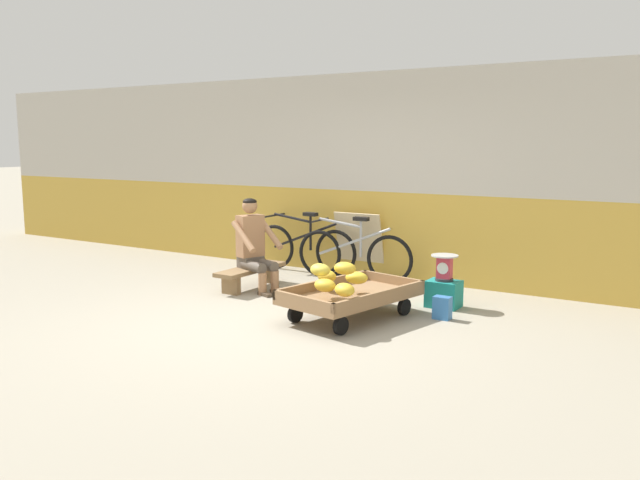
# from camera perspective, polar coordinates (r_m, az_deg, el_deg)

# --- Properties ---
(ground_plane) EXTENTS (80.00, 80.00, 0.00)m
(ground_plane) POSITION_cam_1_polar(r_m,az_deg,el_deg) (6.76, -4.85, -7.26)
(ground_plane) COLOR gray
(back_wall) EXTENTS (16.00, 0.30, 2.75)m
(back_wall) POSITION_cam_1_polar(r_m,az_deg,el_deg) (8.95, 6.08, 5.55)
(back_wall) COLOR gold
(back_wall) RESTS_ON ground
(banana_cart) EXTENTS (1.12, 1.58, 0.36)m
(banana_cart) POSITION_cam_1_polar(r_m,az_deg,el_deg) (6.87, 2.71, -4.91)
(banana_cart) COLOR #8E6B47
(banana_cart) RESTS_ON ground
(banana_pile) EXTENTS (0.78, 0.80, 0.26)m
(banana_pile) POSITION_cam_1_polar(r_m,az_deg,el_deg) (6.68, 1.43, -3.29)
(banana_pile) COLOR gold
(banana_pile) RESTS_ON banana_cart
(low_bench) EXTENTS (0.31, 1.10, 0.27)m
(low_bench) POSITION_cam_1_polar(r_m,az_deg,el_deg) (8.32, -6.03, -2.84)
(low_bench) COLOR olive
(low_bench) RESTS_ON ground
(vendor_seated) EXTENTS (0.73, 0.61, 1.14)m
(vendor_seated) POSITION_cam_1_polar(r_m,az_deg,el_deg) (8.19, -5.74, -0.41)
(vendor_seated) COLOR #9E704C
(vendor_seated) RESTS_ON ground
(plastic_crate) EXTENTS (0.36, 0.28, 0.30)m
(plastic_crate) POSITION_cam_1_polar(r_m,az_deg,el_deg) (7.49, 10.69, -4.62)
(plastic_crate) COLOR #19847F
(plastic_crate) RESTS_ON ground
(weighing_scale) EXTENTS (0.30, 0.30, 0.29)m
(weighing_scale) POSITION_cam_1_polar(r_m,az_deg,el_deg) (7.42, 10.76, -2.35)
(weighing_scale) COLOR #28282D
(weighing_scale) RESTS_ON plastic_crate
(bicycle_near_left) EXTENTS (1.66, 0.48, 0.86)m
(bicycle_near_left) POSITION_cam_1_polar(r_m,az_deg,el_deg) (9.29, -1.37, -0.64)
(bicycle_near_left) COLOR black
(bicycle_near_left) RESTS_ON ground
(bicycle_far_left) EXTENTS (1.66, 0.48, 0.86)m
(bicycle_far_left) POSITION_cam_1_polar(r_m,az_deg,el_deg) (8.75, 2.93, -1.22)
(bicycle_far_left) COLOR black
(bicycle_far_left) RESTS_ON ground
(sign_board) EXTENTS (0.70, 0.23, 0.88)m
(sign_board) POSITION_cam_1_polar(r_m,az_deg,el_deg) (9.03, 3.47, -0.38)
(sign_board) COLOR #C6B289
(sign_board) RESTS_ON ground
(shopping_bag) EXTENTS (0.18, 0.12, 0.24)m
(shopping_bag) POSITION_cam_1_polar(r_m,az_deg,el_deg) (6.99, 10.57, -5.81)
(shopping_bag) COLOR #3370B7
(shopping_bag) RESTS_ON ground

